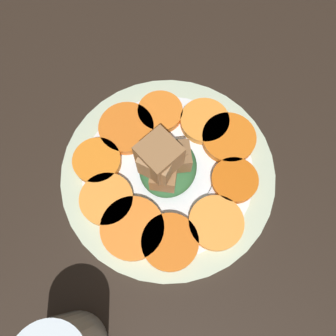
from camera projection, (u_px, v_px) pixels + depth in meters
The scene contains 14 objects.
table_slab at pixel (168, 175), 48.48cm from camera, with size 120.00×120.00×2.00cm, color black.
plate at pixel (168, 172), 47.06cm from camera, with size 30.55×30.55×1.05cm.
carrot_slice_0 at pixel (170, 242), 42.45cm from camera, with size 7.48×7.48×1.30cm, color orange.
carrot_slice_1 at pixel (216, 223), 43.30cm from camera, with size 7.32×7.32×1.30cm, color orange.
carrot_slice_2 at pixel (234, 180), 45.33cm from camera, with size 6.46×6.46×1.30cm, color #D35E11.
carrot_slice_3 at pixel (229, 138), 47.52cm from camera, with size 7.83×7.83×1.30cm, color orange.
carrot_slice_4 at pixel (205, 121), 48.47cm from camera, with size 7.23×7.23×1.30cm, color orange.
carrot_slice_5 at pixel (160, 112), 48.99cm from camera, with size 6.73×6.73×1.30cm, color orange.
carrot_slice_6 at pixel (126, 128), 48.08cm from camera, with size 8.09×8.09×1.30cm, color orange.
carrot_slice_7 at pixel (97, 161), 46.31cm from camera, with size 6.79×6.79×1.30cm, color orange.
carrot_slice_8 at pixel (107, 199), 44.40cm from camera, with size 7.28×7.28×1.30cm, color orange.
carrot_slice_9 at pixel (132, 228), 43.07cm from camera, with size 8.44×8.44×1.30cm, color orange.
center_pile at pixel (166, 164), 42.22cm from camera, with size 8.97×7.96×11.12cm.
fork at pixel (216, 187), 45.46cm from camera, with size 18.41×6.26×0.40cm.
Camera 1 is at (-15.11, -3.71, 46.93)cm, focal length 35.00 mm.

